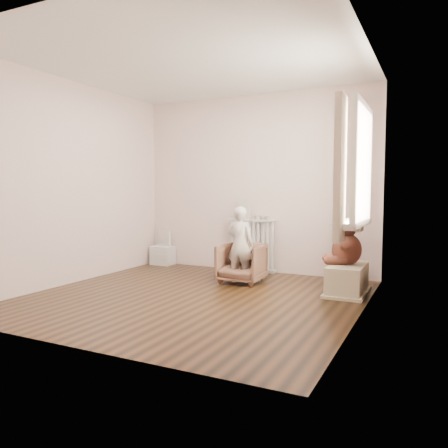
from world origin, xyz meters
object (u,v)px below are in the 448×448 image
at_px(armchair, 242,263).
at_px(plush_cat, 358,209).
at_px(radiator, 251,246).
at_px(toy_vanity, 163,248).
at_px(toy_bench, 347,276).
at_px(teddy_bear, 347,236).
at_px(child, 240,244).

bearing_deg(armchair, plush_cat, -10.95).
height_order(radiator, toy_vanity, radiator).
distance_m(toy_bench, teddy_bear, 0.47).
height_order(radiator, toy_bench, radiator).
relative_size(armchair, teddy_bear, 1.03).
xyz_separation_m(radiator, armchair, (0.17, -0.75, -0.14)).
xyz_separation_m(child, plush_cat, (1.49, -0.18, 0.49)).
distance_m(armchair, child, 0.26).
bearing_deg(child, plush_cat, 170.94).
xyz_separation_m(armchair, plush_cat, (1.49, -0.23, 0.75)).
relative_size(toy_vanity, toy_bench, 0.76).
height_order(toy_bench, teddy_bear, teddy_bear).
height_order(child, teddy_bear, child).
xyz_separation_m(teddy_bear, plush_cat, (0.16, -0.26, 0.33)).
relative_size(toy_bench, plush_cat, 2.64).
relative_size(child, plush_cat, 3.56).
bearing_deg(child, radiator, -79.90).
distance_m(child, teddy_bear, 1.34).
bearing_deg(toy_bench, toy_vanity, 166.71).
distance_m(armchair, plush_cat, 1.68).
distance_m(radiator, teddy_bear, 1.69).
bearing_deg(child, toy_vanity, -26.23).
bearing_deg(teddy_bear, child, 164.67).
height_order(toy_vanity, teddy_bear, teddy_bear).
xyz_separation_m(toy_vanity, plush_cat, (3.21, -0.95, 0.72)).
bearing_deg(toy_vanity, radiator, 1.11).
xyz_separation_m(child, toy_bench, (1.35, 0.04, -0.31)).
bearing_deg(armchair, child, -92.14).
height_order(toy_vanity, toy_bench, toy_vanity).
distance_m(teddy_bear, plush_cat, 0.45).
distance_m(armchair, toy_bench, 1.35).
xyz_separation_m(radiator, plush_cat, (1.66, -0.98, 0.61)).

